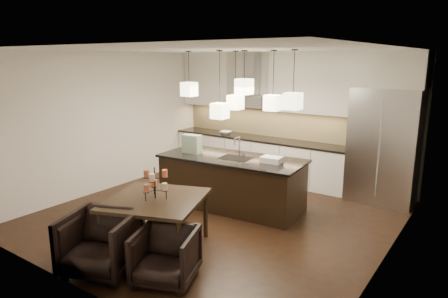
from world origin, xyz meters
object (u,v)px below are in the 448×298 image
Objects in this scene: refrigerator at (384,146)px; dining_table at (157,224)px; island_body at (232,183)px; armchair_right at (166,256)px; armchair_left at (101,243)px.

refrigerator reaches higher than dining_table.
armchair_right is (0.76, -2.55, -0.11)m from island_body.
armchair_left is at bearing -115.21° from refrigerator.
island_body is 2.00× the size of dining_table.
island_body is at bearing 67.40° from armchair_left.
armchair_left is at bearing -96.22° from island_body.
refrigerator is 2.92m from island_body.
armchair_left is (-0.07, -2.86, -0.05)m from island_body.
refrigerator is 1.70× the size of dining_table.
armchair_right is (0.69, -0.55, -0.05)m from dining_table.
refrigerator reaches higher than armchair_right.
armchair_right is (-1.40, -4.41, -0.74)m from refrigerator.
armchair_left is at bearing 178.99° from armchair_right.
dining_table is 1.74× the size of armchair_right.
island_body is 2.86m from armchair_left.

